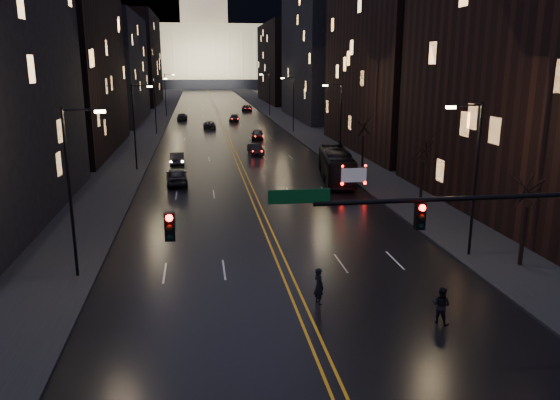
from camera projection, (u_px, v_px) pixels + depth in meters
name	position (u px, v px, depth m)	size (l,w,h in m)	color
ground	(324.00, 361.00, 20.81)	(900.00, 900.00, 0.00)	black
road	(214.00, 106.00, 145.50)	(20.00, 320.00, 0.02)	black
sidewalk_left	(161.00, 106.00, 143.48)	(8.00, 320.00, 0.16)	black
sidewalk_right	(266.00, 105.00, 147.49)	(8.00, 320.00, 0.16)	black
center_line	(214.00, 106.00, 145.50)	(0.62, 320.00, 0.01)	orange
building_left_mid	(57.00, 38.00, 66.18)	(12.00, 30.00, 28.00)	black
building_left_far	(108.00, 69.00, 103.61)	(12.00, 34.00, 20.00)	black
building_left_dist	(135.00, 60.00, 149.16)	(12.00, 40.00, 24.00)	black
building_right_near	(545.00, 50.00, 40.08)	(12.00, 26.00, 24.00)	black
building_right_mid	(324.00, 53.00, 108.90)	(12.00, 34.00, 26.00)	black
building_right_dist	(286.00, 63.00, 155.43)	(12.00, 40.00, 22.00)	black
capitol	(205.00, 50.00, 256.43)	(90.00, 50.00, 58.50)	black
traffic_signal	(480.00, 226.00, 20.41)	(17.29, 0.45, 7.00)	black
streetlamp_right_near	(473.00, 172.00, 30.71)	(2.13, 0.25, 9.00)	black
streetlamp_left_near	(73.00, 184.00, 27.61)	(2.13, 0.25, 9.00)	black
streetlamp_right_mid	(339.00, 119.00, 59.49)	(2.13, 0.25, 9.00)	black
streetlamp_left_mid	(136.00, 122.00, 56.39)	(2.13, 0.25, 9.00)	black
streetlamp_right_far	(292.00, 101.00, 88.26)	(2.13, 0.25, 9.00)	black
streetlamp_left_far	(156.00, 102.00, 85.16)	(2.13, 0.25, 9.00)	black
streetlamp_right_dist	(269.00, 92.00, 117.04)	(2.13, 0.25, 9.00)	black
streetlamp_left_dist	(166.00, 92.00, 113.94)	(2.13, 0.25, 9.00)	black
tree_right_near	(528.00, 188.00, 29.24)	(2.40, 2.40, 6.65)	black
tree_right_mid	(424.00, 149.00, 42.67)	(2.40, 2.40, 6.65)	black
tree_right_far	(364.00, 126.00, 58.02)	(2.40, 2.40, 6.65)	black
bus	(336.00, 166.00, 52.07)	(2.53, 10.81, 3.01)	black
oncoming_car_a	(177.00, 176.00, 50.78)	(1.91, 4.75, 1.62)	black
oncoming_car_b	(177.00, 158.00, 60.81)	(1.54, 4.41, 1.45)	black
oncoming_car_c	(209.00, 125.00, 94.90)	(2.10, 4.56, 1.27)	black
oncoming_car_d	(182.00, 117.00, 108.43)	(1.95, 4.80, 1.39)	black
receding_car_a	(255.00, 149.00, 67.58)	(1.41, 4.03, 1.33)	black
receding_car_b	(257.00, 135.00, 80.82)	(1.76, 4.39, 1.49)	black
receding_car_c	(234.00, 118.00, 105.65)	(1.82, 4.47, 1.30)	black
receding_car_d	(247.00, 108.00, 129.21)	(2.38, 5.16, 1.43)	black
pedestrian_a	(319.00, 286.00, 25.52)	(0.65, 0.43, 1.79)	black
pedestrian_b	(441.00, 305.00, 23.60)	(0.82, 0.45, 1.69)	black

